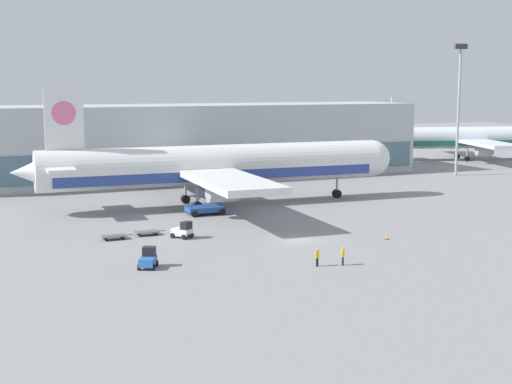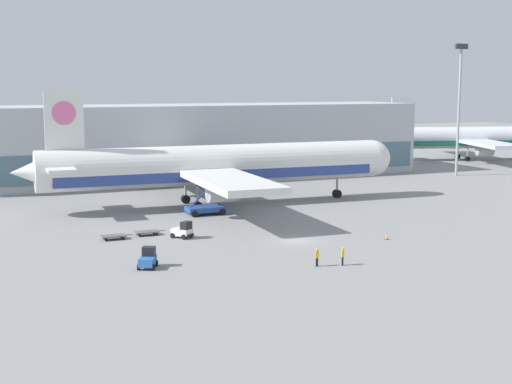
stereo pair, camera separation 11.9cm
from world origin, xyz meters
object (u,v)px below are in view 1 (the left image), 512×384
(light_mast, at_px, (459,101))
(ground_crew_far, at_px, (343,255))
(baggage_tug_foreground, at_px, (148,259))
(baggage_dolly_lead, at_px, (114,236))
(airplane_main, at_px, (213,166))
(baggage_dolly_second, at_px, (147,232))
(ground_crew_near, at_px, (317,256))
(traffic_cone_near, at_px, (387,237))
(scissor_lift_loader, at_px, (205,199))
(airplane_distant, at_px, (475,138))
(baggage_tug_mid, at_px, (183,231))

(light_mast, relative_size, ground_crew_far, 14.01)
(baggage_tug_foreground, height_order, baggage_dolly_lead, baggage_tug_foreground)
(airplane_main, distance_m, baggage_dolly_second, 22.84)
(baggage_dolly_lead, xyz_separation_m, ground_crew_far, (18.35, -20.84, 0.69))
(ground_crew_far, bearing_deg, ground_crew_near, -57.56)
(ground_crew_far, distance_m, traffic_cone_near, 13.63)
(traffic_cone_near, bearing_deg, scissor_lift_loader, 120.78)
(baggage_tug_foreground, bearing_deg, traffic_cone_near, -59.67)
(baggage_tug_foreground, relative_size, baggage_dolly_second, 0.76)
(ground_crew_far, xyz_separation_m, traffic_cone_near, (10.73, 8.36, -0.79))
(light_mast, xyz_separation_m, baggage_dolly_lead, (-74.57, -31.80, -14.25))
(airplane_distant, height_order, baggage_tug_mid, airplane_distant)
(baggage_dolly_lead, distance_m, ground_crew_near, 25.67)
(baggage_tug_foreground, xyz_separation_m, ground_crew_near, (15.45, -6.09, 0.19))
(light_mast, bearing_deg, airplane_main, -165.77)
(baggage_tug_foreground, bearing_deg, scissor_lift_loader, -3.22)
(airplane_distant, distance_m, baggage_dolly_second, 107.97)
(scissor_lift_loader, distance_m, baggage_dolly_lead, 18.77)
(baggage_tug_foreground, relative_size, baggage_tug_mid, 1.00)
(light_mast, relative_size, airplane_distant, 0.51)
(ground_crew_far, relative_size, traffic_cone_near, 3.05)
(baggage_dolly_second, relative_size, traffic_cone_near, 6.19)
(airplane_distant, xyz_separation_m, traffic_cone_near, (-68.79, -66.63, -4.83))
(baggage_tug_mid, relative_size, ground_crew_near, 1.56)
(light_mast, relative_size, ground_crew_near, 14.21)
(airplane_distant, height_order, baggage_dolly_second, airplane_distant)
(scissor_lift_loader, bearing_deg, light_mast, 21.55)
(baggage_dolly_lead, bearing_deg, airplane_main, 43.55)
(airplane_main, xyz_separation_m, airplane_distant, (79.29, 36.55, -0.72))
(ground_crew_near, bearing_deg, baggage_tug_foreground, 131.98)
(airplane_distant, height_order, baggage_tug_foreground, airplane_distant)
(airplane_distant, bearing_deg, light_mast, -120.16)
(baggage_dolly_second, height_order, ground_crew_near, ground_crew_near)
(baggage_dolly_second, bearing_deg, ground_crew_near, -60.80)
(light_mast, bearing_deg, baggage_dolly_second, -156.22)
(airplane_main, bearing_deg, ground_crew_near, -91.86)
(baggage_dolly_lead, bearing_deg, airplane_distant, 29.06)
(baggage_tug_foreground, relative_size, ground_crew_near, 1.56)
(traffic_cone_near, bearing_deg, baggage_tug_mid, 154.71)
(baggage_tug_foreground, bearing_deg, light_mast, -31.18)
(scissor_lift_loader, relative_size, ground_crew_far, 3.13)
(baggage_tug_foreground, xyz_separation_m, ground_crew_far, (17.99, -6.72, 0.21))
(ground_crew_far, bearing_deg, traffic_cone_near, 174.45)
(airplane_distant, height_order, traffic_cone_near, airplane_distant)
(airplane_main, xyz_separation_m, baggage_tug_mid, (-10.95, -19.95, -4.96))
(airplane_distant, xyz_separation_m, baggage_dolly_lead, (-97.87, -54.15, -4.73))
(baggage_tug_mid, xyz_separation_m, ground_crew_far, (10.71, -18.50, 0.21))
(baggage_tug_mid, distance_m, baggage_dolly_lead, 8.00)
(light_mast, height_order, airplane_distant, light_mast)
(airplane_distant, xyz_separation_m, baggage_dolly_second, (-93.73, -53.39, -4.73))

